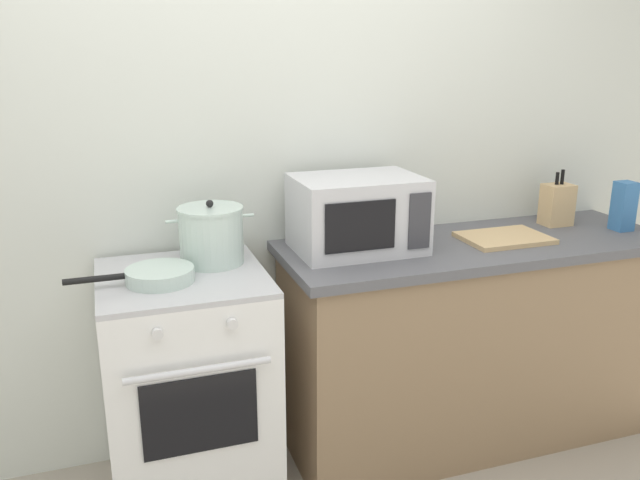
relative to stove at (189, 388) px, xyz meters
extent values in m
cube|color=silver|center=(0.65, 0.37, 0.79)|extent=(4.40, 0.10, 2.50)
cube|color=#8C7051|center=(1.25, 0.02, -0.02)|extent=(1.64, 0.56, 0.88)
cube|color=#59595E|center=(1.25, 0.02, 0.44)|extent=(1.70, 0.60, 0.04)
cube|color=white|center=(0.00, 0.00, -0.01)|extent=(0.60, 0.60, 0.90)
cube|color=#B7B7BC|center=(0.00, 0.00, 0.45)|extent=(0.60, 0.60, 0.02)
cube|color=black|center=(0.00, -0.30, 0.06)|extent=(0.39, 0.01, 0.28)
cylinder|color=silver|center=(0.00, -0.33, 0.24)|extent=(0.48, 0.02, 0.02)
cylinder|color=silver|center=(-0.12, -0.31, 0.38)|extent=(0.04, 0.02, 0.04)
cylinder|color=silver|center=(0.12, -0.31, 0.38)|extent=(0.04, 0.02, 0.04)
cylinder|color=silver|center=(0.13, 0.10, 0.56)|extent=(0.24, 0.24, 0.21)
cylinder|color=silver|center=(0.13, 0.10, 0.67)|extent=(0.25, 0.25, 0.01)
sphere|color=black|center=(0.13, 0.10, 0.69)|extent=(0.03, 0.03, 0.03)
cylinder|color=silver|center=(-0.01, 0.10, 0.63)|extent=(0.05, 0.01, 0.01)
cylinder|color=silver|center=(0.27, 0.10, 0.63)|extent=(0.05, 0.01, 0.01)
cylinder|color=silver|center=(-0.08, -0.05, 0.48)|extent=(0.24, 0.24, 0.05)
cylinder|color=black|center=(-0.30, -0.05, 0.49)|extent=(0.20, 0.02, 0.02)
cube|color=silver|center=(0.71, 0.08, 0.61)|extent=(0.50, 0.36, 0.30)
cube|color=black|center=(0.65, -0.10, 0.61)|extent=(0.28, 0.01, 0.19)
cube|color=#38383D|center=(0.90, -0.10, 0.61)|extent=(0.09, 0.01, 0.22)
cube|color=tan|center=(1.36, 0.00, 0.47)|extent=(0.36, 0.26, 0.02)
cube|color=tan|center=(1.73, 0.14, 0.55)|extent=(0.13, 0.10, 0.19)
cylinder|color=black|center=(1.72, 0.14, 0.68)|extent=(0.02, 0.02, 0.06)
cylinder|color=black|center=(1.74, 0.14, 0.68)|extent=(0.02, 0.02, 0.07)
cube|color=teal|center=(1.95, -0.03, 0.57)|extent=(0.08, 0.08, 0.22)
camera|label=1|loc=(-0.24, -2.26, 1.25)|focal=36.42mm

